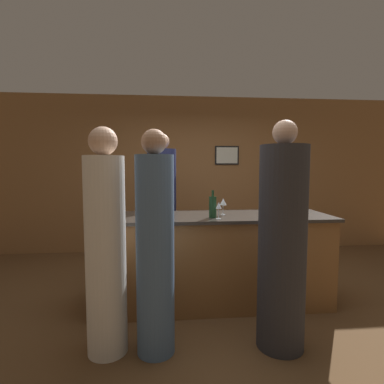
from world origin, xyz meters
name	(u,v)px	position (x,y,z in m)	size (l,w,h in m)	color
ground_plane	(213,302)	(0.00, 0.00, 0.00)	(14.00, 14.00, 0.00)	brown
back_wall	(194,174)	(0.00, 2.23, 1.40)	(8.00, 0.08, 2.80)	olive
bar_counter	(213,259)	(0.00, 0.00, 0.50)	(2.58, 0.78, 1.00)	brown
bartender	(162,212)	(-0.57, 0.82, 0.92)	(0.39, 0.39, 1.98)	#1E234C
guest_0	(282,245)	(0.44, -0.87, 0.88)	(0.40, 0.40, 1.91)	#2D2D33
guest_1	(106,249)	(-1.02, -0.81, 0.87)	(0.32, 0.32, 1.85)	silver
guest_2	(155,250)	(-0.62, -0.85, 0.86)	(0.31, 0.31, 1.83)	#4C6B93
wine_bottle_0	(303,202)	(1.14, 0.23, 1.12)	(0.08, 0.08, 0.28)	black
wine_bottle_1	(213,207)	(-0.03, -0.17, 1.12)	(0.08, 0.08, 0.29)	#19381E
wine_glass_0	(279,208)	(0.62, -0.32, 1.12)	(0.06, 0.06, 0.16)	silver
wine_glass_1	(266,208)	(0.48, -0.34, 1.12)	(0.08, 0.08, 0.15)	silver
wine_glass_2	(113,207)	(-1.09, -0.04, 1.12)	(0.06, 0.06, 0.15)	silver
wine_glass_3	(219,206)	(0.01, -0.26, 1.14)	(0.06, 0.06, 0.17)	silver
wine_glass_4	(164,208)	(-0.55, -0.31, 1.14)	(0.08, 0.08, 0.17)	silver
wine_glass_5	(223,202)	(0.11, 0.01, 1.14)	(0.08, 0.08, 0.18)	silver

